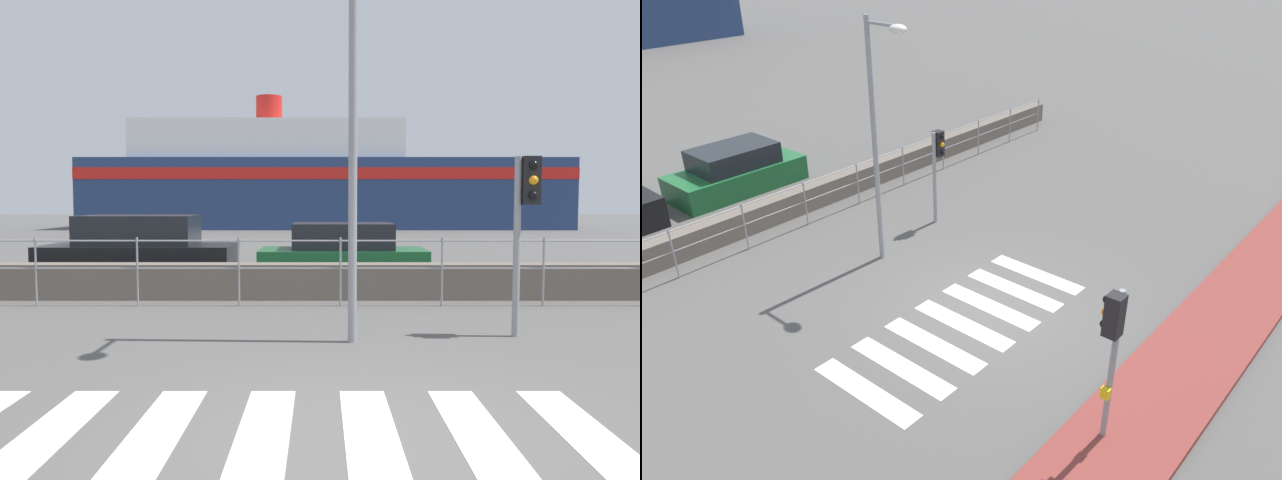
# 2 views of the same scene
# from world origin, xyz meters

# --- Properties ---
(ground_plane) EXTENTS (160.00, 160.00, 0.00)m
(ground_plane) POSITION_xyz_m (0.00, 0.00, 0.00)
(ground_plane) COLOR #565451
(sidewalk_brick) EXTENTS (24.00, 1.80, 0.12)m
(sidewalk_brick) POSITION_xyz_m (0.00, -4.10, 0.06)
(sidewalk_brick) COLOR brown
(sidewalk_brick) RESTS_ON ground_plane
(crosswalk) EXTENTS (5.85, 2.40, 0.01)m
(crosswalk) POSITION_xyz_m (-0.85, 0.00, 0.00)
(crosswalk) COLOR silver
(crosswalk) RESTS_ON ground_plane
(seawall) EXTENTS (24.87, 0.55, 0.70)m
(seawall) POSITION_xyz_m (0.00, 7.20, 0.35)
(seawall) COLOR #6B6056
(seawall) RESTS_ON ground_plane
(harbor_fence) EXTENTS (22.42, 0.04, 1.27)m
(harbor_fence) POSITION_xyz_m (-0.00, 6.33, 0.83)
(harbor_fence) COLOR gray
(harbor_fence) RESTS_ON ground_plane
(traffic_light_near) EXTENTS (0.34, 0.32, 2.86)m
(traffic_light_near) POSITION_xyz_m (-1.95, -3.78, 2.06)
(traffic_light_near) COLOR gray
(traffic_light_near) RESTS_ON ground_plane
(traffic_light_far) EXTENTS (0.34, 0.32, 2.57)m
(traffic_light_far) POSITION_xyz_m (2.53, 3.76, 1.89)
(traffic_light_far) COLOR gray
(traffic_light_far) RESTS_ON ground_plane
(streetlamp) EXTENTS (0.32, 1.20, 5.75)m
(streetlamp) POSITION_xyz_m (0.07, 3.19, 3.60)
(streetlamp) COLOR gray
(streetlamp) RESTS_ON ground_plane
(parked_car_green) EXTENTS (4.00, 1.78, 1.39)m
(parked_car_green) POSITION_xyz_m (0.17, 10.02, 0.59)
(parked_car_green) COLOR #1E6633
(parked_car_green) RESTS_ON ground_plane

